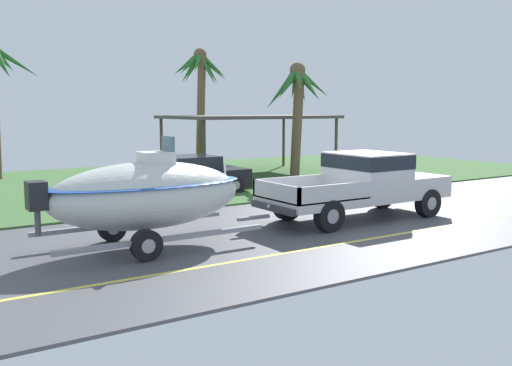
{
  "coord_description": "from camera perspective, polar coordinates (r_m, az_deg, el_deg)",
  "views": [
    {
      "loc": [
        -10.83,
        -11.4,
        3.02
      ],
      "look_at": [
        -2.4,
        1.55,
        1.04
      ],
      "focal_mm": 40.32,
      "sensor_mm": 36.0,
      "label": 1
    }
  ],
  "objects": [
    {
      "name": "carport_awning",
      "position": [
        26.59,
        -0.68,
        6.46
      ],
      "size": [
        7.43,
        4.68,
        2.74
      ],
      "color": "#4C4238",
      "rests_on": "ground"
    },
    {
      "name": "palm_tree_near_right",
      "position": [
        28.74,
        -5.53,
        10.22
      ],
      "size": [
        2.93,
        3.2,
        5.99
      ],
      "color": "brown",
      "rests_on": "ground"
    },
    {
      "name": "parked_sedan_near",
      "position": [
        20.55,
        -6.98,
        0.7
      ],
      "size": [
        4.32,
        1.91,
        1.38
      ],
      "color": "black",
      "rests_on": "ground"
    },
    {
      "name": "boat_on_trailer",
      "position": [
        12.71,
        -10.81,
        -1.15
      ],
      "size": [
        5.69,
        2.28,
        2.44
      ],
      "color": "gray",
      "rests_on": "ground"
    },
    {
      "name": "palm_tree_near_left",
      "position": [
        24.66,
        4.07,
        8.81
      ],
      "size": [
        2.88,
        2.65,
        5.0
      ],
      "color": "brown",
      "rests_on": "ground"
    },
    {
      "name": "pickup_truck_towing",
      "position": [
        16.32,
        10.85,
        0.15
      ],
      "size": [
        5.75,
        2.07,
        1.83
      ],
      "color": "silver",
      "rests_on": "ground"
    },
    {
      "name": "ground",
      "position": [
        22.76,
        -4.33,
        -0.36
      ],
      "size": [
        36.0,
        22.0,
        0.11
      ],
      "color": "#4C4C51"
    }
  ]
}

